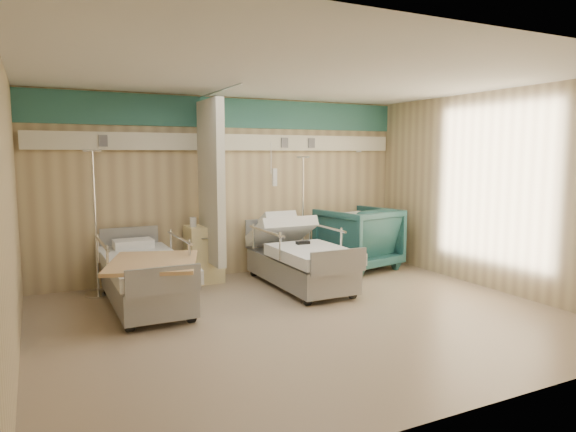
{
  "coord_description": "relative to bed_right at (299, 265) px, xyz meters",
  "views": [
    {
      "loc": [
        -2.8,
        -5.16,
        1.92
      ],
      "look_at": [
        0.07,
        0.6,
        1.14
      ],
      "focal_mm": 32.0,
      "sensor_mm": 36.0,
      "label": 1
    }
  ],
  "objects": [
    {
      "name": "call_remote",
      "position": [
        0.03,
        -0.05,
        0.34
      ],
      "size": [
        0.2,
        0.09,
        0.04
      ],
      "primitive_type": "cube",
      "rotation": [
        0.0,
        0.0,
        -0.02
      ],
      "color": "black",
      "rests_on": "bed_right"
    },
    {
      "name": "toiletry_bag",
      "position": [
        -1.02,
        0.87,
        0.59
      ],
      "size": [
        0.21,
        0.14,
        0.12
      ],
      "primitive_type": "cube",
      "rotation": [
        0.0,
        0.0,
        0.0
      ],
      "color": "black",
      "rests_on": "bedside_cabinet"
    },
    {
      "name": "ground",
      "position": [
        -0.6,
        -1.3,
        -0.32
      ],
      "size": [
        6.0,
        5.0,
        0.0
      ],
      "primitive_type": "cube",
      "color": "#86705C",
      "rests_on": "ground"
    },
    {
      "name": "visitor_armchair",
      "position": [
        1.43,
        0.6,
        0.2
      ],
      "size": [
        1.31,
        1.34,
        1.04
      ],
      "primitive_type": "imported",
      "rotation": [
        0.0,
        0.0,
        3.34
      ],
      "color": "#1F4C4D",
      "rests_on": "ground"
    },
    {
      "name": "iv_stand_right",
      "position": [
        0.5,
        0.84,
        0.07
      ],
      "size": [
        0.34,
        0.34,
        1.88
      ],
      "rotation": [
        0.0,
        0.0,
        0.11
      ],
      "color": "silver",
      "rests_on": "ground"
    },
    {
      "name": "waffle_blanket",
      "position": [
        1.41,
        0.55,
        0.76
      ],
      "size": [
        0.84,
        0.79,
        0.08
      ],
      "primitive_type": "cube",
      "rotation": [
        0.0,
        0.0,
        3.44
      ],
      "color": "silver",
      "rests_on": "visitor_armchair"
    },
    {
      "name": "bed_left",
      "position": [
        -2.2,
        0.0,
        0.0
      ],
      "size": [
        1.0,
        2.16,
        0.63
      ],
      "primitive_type": null,
      "color": "silver",
      "rests_on": "ground"
    },
    {
      "name": "white_cup",
      "position": [
        -1.31,
        0.87,
        0.61
      ],
      "size": [
        0.1,
        0.1,
        0.14
      ],
      "primitive_type": "cylinder",
      "rotation": [
        0.0,
        0.0,
        -0.05
      ],
      "color": "white",
      "rests_on": "bedside_cabinet"
    },
    {
      "name": "room_walls",
      "position": [
        -0.63,
        -1.05,
        1.55
      ],
      "size": [
        6.04,
        5.04,
        2.82
      ],
      "color": "tan",
      "rests_on": "ground"
    },
    {
      "name": "bedside_cabinet",
      "position": [
        -1.15,
        0.9,
        0.11
      ],
      "size": [
        0.5,
        0.48,
        0.85
      ],
      "primitive_type": "cube",
      "color": "#F3DF98",
      "rests_on": "ground"
    },
    {
      "name": "iv_stand_left",
      "position": [
        -2.68,
        0.78,
        0.09
      ],
      "size": [
        0.35,
        0.35,
        1.98
      ],
      "rotation": [
        0.0,
        0.0,
        -0.12
      ],
      "color": "silver",
      "rests_on": "ground"
    },
    {
      "name": "tan_blanket",
      "position": [
        -2.18,
        -0.46,
        0.34
      ],
      "size": [
        1.32,
        1.48,
        0.04
      ],
      "primitive_type": "cube",
      "rotation": [
        0.0,
        0.0,
        -0.32
      ],
      "color": "tan",
      "rests_on": "bed_left"
    },
    {
      "name": "bed_right",
      "position": [
        0.0,
        0.0,
        0.0
      ],
      "size": [
        1.0,
        2.16,
        0.63
      ],
      "primitive_type": null,
      "color": "silver",
      "rests_on": "ground"
    }
  ]
}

